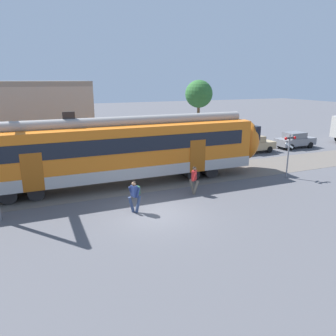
{
  "coord_description": "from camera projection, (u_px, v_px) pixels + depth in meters",
  "views": [
    {
      "loc": [
        -5.37,
        -14.27,
        6.52
      ],
      "look_at": [
        1.73,
        2.43,
        1.6
      ],
      "focal_mm": 35.0,
      "sensor_mm": 36.0,
      "label": 1
    }
  ],
  "objects": [
    {
      "name": "street_tree_right",
      "position": [
        199.0,
        94.0,
        37.0
      ],
      "size": [
        3.1,
        3.1,
        6.49
      ],
      "color": "brown",
      "rests_on": "ground"
    },
    {
      "name": "parked_car_tan",
      "position": [
        253.0,
        144.0,
        30.05
      ],
      "size": [
        4.08,
        1.92,
        1.54
      ],
      "color": "tan",
      "rests_on": "ground"
    },
    {
      "name": "pedestrian_navy",
      "position": [
        135.0,
        194.0,
        16.36
      ],
      "size": [
        0.7,
        0.53,
        1.67
      ],
      "color": "navy",
      "rests_on": "ground"
    },
    {
      "name": "parked_car_grey",
      "position": [
        295.0,
        140.0,
        32.11
      ],
      "size": [
        4.04,
        1.83,
        1.54
      ],
      "color": "gray",
      "rests_on": "ground"
    },
    {
      "name": "ground_plane",
      "position": [
        155.0,
        214.0,
        16.41
      ],
      "size": [
        160.0,
        160.0,
        0.0
      ],
      "primitive_type": "plane",
      "color": "#515156"
    },
    {
      "name": "crossing_signal",
      "position": [
        289.0,
        149.0,
        21.97
      ],
      "size": [
        0.96,
        0.22,
        3.0
      ],
      "color": "gray",
      "rests_on": "ground"
    },
    {
      "name": "pedestrian_red",
      "position": [
        194.0,
        178.0,
        19.05
      ],
      "size": [
        0.45,
        0.67,
        1.67
      ],
      "color": "#6B6051",
      "rests_on": "ground"
    }
  ]
}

